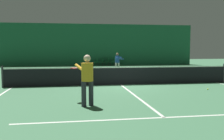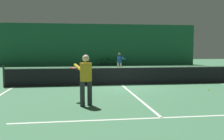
{
  "view_description": "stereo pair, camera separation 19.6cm",
  "coord_description": "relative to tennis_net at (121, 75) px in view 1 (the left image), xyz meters",
  "views": [
    {
      "loc": [
        -2.49,
        -12.91,
        1.92
      ],
      "look_at": [
        -0.81,
        -2.17,
        0.98
      ],
      "focal_mm": 40.0,
      "sensor_mm": 36.0,
      "label": 1
    },
    {
      "loc": [
        -2.3,
        -12.94,
        1.92
      ],
      "look_at": [
        -0.81,
        -2.17,
        0.98
      ],
      "focal_mm": 40.0,
      "sensor_mm": 36.0,
      "label": 2
    }
  ],
  "objects": [
    {
      "name": "player_far",
      "position": [
        1.09,
        7.09,
        0.41
      ],
      "size": [
        0.64,
        1.35,
        1.57
      ],
      "rotation": [
        0.0,
        0.0,
        -1.33
      ],
      "color": "beige",
      "rests_on": "ground"
    },
    {
      "name": "courtside_chair_0",
      "position": [
        0.05,
        15.0,
        -0.03
      ],
      "size": [
        0.44,
        0.44,
        0.84
      ],
      "rotation": [
        0.0,
        0.0,
        -1.57
      ],
      "color": "#2D2D2D",
      "rests_on": "ground"
    },
    {
      "name": "court_line_baseline_far",
      "position": [
        0.0,
        11.9,
        -0.51
      ],
      "size": [
        11.0,
        0.1,
        0.0
      ],
      "color": "silver",
      "rests_on": "ground"
    },
    {
      "name": "courtside_chair_1",
      "position": [
        0.69,
        15.0,
        -0.03
      ],
      "size": [
        0.44,
        0.44,
        0.84
      ],
      "rotation": [
        0.0,
        0.0,
        -1.57
      ],
      "color": "#2D2D2D",
      "rests_on": "ground"
    },
    {
      "name": "court_line_service_far",
      "position": [
        0.0,
        6.4,
        -0.51
      ],
      "size": [
        8.25,
        0.1,
        0.0
      ],
      "color": "silver",
      "rests_on": "ground"
    },
    {
      "name": "ground_plane",
      "position": [
        0.0,
        0.0,
        -0.51
      ],
      "size": [
        60.0,
        60.0,
        0.0
      ],
      "primitive_type": "plane",
      "color": "#3D704C"
    },
    {
      "name": "court_line_centre",
      "position": [
        0.0,
        0.0,
        -0.51
      ],
      "size": [
        0.1,
        12.8,
        0.0
      ],
      "color": "silver",
      "rests_on": "ground"
    },
    {
      "name": "courtside_chair_4",
      "position": [
        2.63,
        15.0,
        -0.03
      ],
      "size": [
        0.44,
        0.44,
        0.84
      ],
      "rotation": [
        0.0,
        0.0,
        -1.57
      ],
      "color": "#2D2D2D",
      "rests_on": "ground"
    },
    {
      "name": "court_line_service_near",
      "position": [
        0.0,
        -6.4,
        -0.51
      ],
      "size": [
        8.25,
        0.1,
        0.0
      ],
      "color": "silver",
      "rests_on": "ground"
    },
    {
      "name": "court_line_sideline_left",
      "position": [
        -5.5,
        0.0,
        -0.51
      ],
      "size": [
        0.1,
        23.8,
        0.0
      ],
      "color": "silver",
      "rests_on": "ground"
    },
    {
      "name": "player_near",
      "position": [
        -2.05,
        -4.63,
        0.49
      ],
      "size": [
        0.87,
        1.4,
        1.72
      ],
      "rotation": [
        0.0,
        0.0,
        1.97
      ],
      "color": "#2D2D38",
      "rests_on": "ground"
    },
    {
      "name": "court_line_sideline_right",
      "position": [
        5.5,
        0.0,
        -0.51
      ],
      "size": [
        0.1,
        23.8,
        0.0
      ],
      "color": "silver",
      "rests_on": "ground"
    },
    {
      "name": "backdrop_curtain",
      "position": [
        0.0,
        15.55,
        1.84
      ],
      "size": [
        23.0,
        0.12,
        4.7
      ],
      "color": "#1E5B3D",
      "rests_on": "ground"
    },
    {
      "name": "tennis_ball",
      "position": [
        3.71,
        -2.22,
        -0.48
      ],
      "size": [
        0.07,
        0.07,
        0.07
      ],
      "color": "#D1DB33",
      "rests_on": "ground"
    },
    {
      "name": "courtside_chair_3",
      "position": [
        1.98,
        15.0,
        -0.03
      ],
      "size": [
        0.44,
        0.44,
        0.84
      ],
      "rotation": [
        0.0,
        0.0,
        -1.57
      ],
      "color": "#2D2D2D",
      "rests_on": "ground"
    },
    {
      "name": "courtside_chair_2",
      "position": [
        1.34,
        15.0,
        -0.03
      ],
      "size": [
        0.44,
        0.44,
        0.84
      ],
      "rotation": [
        0.0,
        0.0,
        -1.57
      ],
      "color": "#2D2D2D",
      "rests_on": "ground"
    },
    {
      "name": "tennis_net",
      "position": [
        0.0,
        0.0,
        0.0
      ],
      "size": [
        12.0,
        0.1,
        1.07
      ],
      "color": "black",
      "rests_on": "ground"
    }
  ]
}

